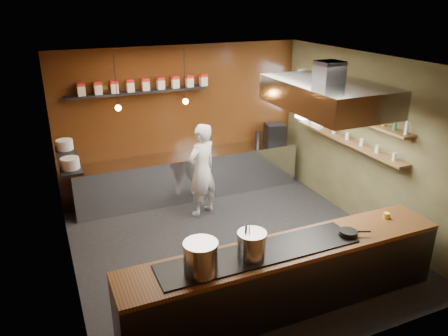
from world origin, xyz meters
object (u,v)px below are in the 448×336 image
stockpot_large (201,258)px  espresso_machine (275,133)px  extractor_hood (327,95)px  chef (202,170)px  stockpot_small (252,245)px

stockpot_large → espresso_machine: bearing=50.8°
extractor_hood → stockpot_large: extractor_hood is taller
chef → stockpot_small: bearing=56.7°
stockpot_large → stockpot_small: size_ratio=1.12×
extractor_hood → chef: 2.73m
chef → extractor_hood: bearing=104.0°
extractor_hood → chef: bearing=127.9°
stockpot_small → espresso_machine: 4.60m
extractor_hood → stockpot_small: bearing=-146.0°
extractor_hood → espresso_machine: bearing=75.5°
stockpot_small → stockpot_large: bearing=-175.7°
extractor_hood → stockpot_small: size_ratio=5.65×
stockpot_large → espresso_machine: (3.18, 3.90, -0.03)m
extractor_hood → espresso_machine: extractor_hood is taller
extractor_hood → chef: size_ratio=1.13×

